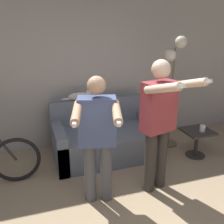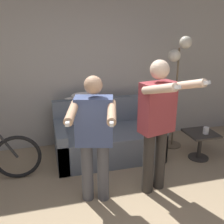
# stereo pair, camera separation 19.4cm
# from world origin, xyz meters

# --- Properties ---
(wall_back) EXTENTS (10.00, 0.05, 2.60)m
(wall_back) POSITION_xyz_m (0.00, 2.61, 1.30)
(wall_back) COLOR #B7B2A8
(wall_back) RESTS_ON ground_plane
(couch) EXTENTS (1.65, 0.94, 0.87)m
(couch) POSITION_xyz_m (0.18, 1.98, 0.28)
(couch) COLOR slate
(couch) RESTS_ON ground_plane
(person_left) EXTENTS (0.61, 0.76, 1.54)m
(person_left) POSITION_xyz_m (-0.24, 0.89, 0.88)
(person_left) COLOR #56565B
(person_left) RESTS_ON ground_plane
(person_right) EXTENTS (0.59, 0.74, 1.68)m
(person_right) POSITION_xyz_m (0.54, 0.90, 0.98)
(person_right) COLOR #38332D
(person_right) RESTS_ON ground_plane
(cat) EXTENTS (0.50, 0.12, 0.16)m
(cat) POSITION_xyz_m (-0.13, 2.34, 0.94)
(cat) COLOR silver
(cat) RESTS_ON couch
(floor_lamp) EXTENTS (0.38, 0.32, 1.87)m
(floor_lamp) POSITION_xyz_m (1.38, 2.02, 1.43)
(floor_lamp) COLOR #756047
(floor_lamp) RESTS_ON ground_plane
(side_table) EXTENTS (0.46, 0.46, 0.44)m
(side_table) POSITION_xyz_m (1.58, 1.49, 0.32)
(side_table) COLOR #38332D
(side_table) RESTS_ON ground_plane
(cup) EXTENTS (0.09, 0.09, 0.11)m
(cup) POSITION_xyz_m (1.61, 1.43, 0.50)
(cup) COLOR white
(cup) RESTS_ON side_table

